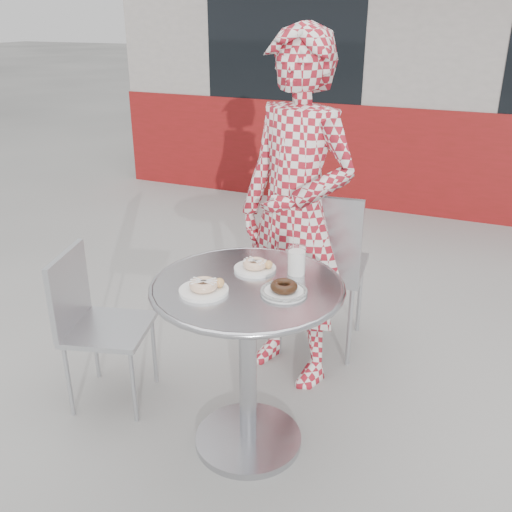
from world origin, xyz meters
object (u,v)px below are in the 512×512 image
at_px(plate_near, 205,287).
at_px(bistro_table, 248,326).
at_px(seated_person, 296,216).
at_px(plate_far, 256,266).
at_px(plate_checker, 284,290).
at_px(chair_far, 321,298).
at_px(chair_left, 110,357).
at_px(milk_cup, 297,261).

bearing_deg(plate_near, bistro_table, 46.25).
xyz_separation_m(seated_person, plate_far, (-0.00, -0.49, -0.07)).
bearing_deg(plate_checker, plate_near, -158.75).
bearing_deg(chair_far, seated_person, 73.89).
bearing_deg(chair_left, chair_far, -56.43).
distance_m(bistro_table, chair_far, 0.99).
bearing_deg(chair_far, milk_cup, 92.14).
relative_size(chair_left, plate_checker, 4.25).
xyz_separation_m(bistro_table, plate_far, (-0.02, 0.14, 0.21)).
bearing_deg(chair_left, plate_far, -96.94).
distance_m(bistro_table, chair_left, 0.84).
distance_m(seated_person, plate_far, 0.49).
relative_size(seated_person, plate_far, 9.96).
distance_m(chair_far, milk_cup, 0.96).
bearing_deg(milk_cup, chair_left, -171.11).
xyz_separation_m(chair_left, plate_checker, (0.92, -0.05, 0.57)).
relative_size(bistro_table, plate_checker, 4.33).
xyz_separation_m(bistro_table, plate_checker, (0.16, -0.02, 0.21)).
relative_size(bistro_table, plate_near, 4.12).
relative_size(chair_far, plate_far, 5.41).
relative_size(chair_far, seated_person, 0.54).
bearing_deg(bistro_table, plate_near, -133.75).
distance_m(bistro_table, plate_near, 0.28).
bearing_deg(seated_person, milk_cup, -50.85).
relative_size(plate_near, plate_checker, 1.05).
relative_size(chair_left, seated_person, 0.44).
relative_size(chair_left, milk_cup, 6.41).
bearing_deg(bistro_table, milk_cup, 49.16).
height_order(bistro_table, plate_far, plate_far).
bearing_deg(milk_cup, plate_far, -169.35).
xyz_separation_m(plate_checker, milk_cup, (-0.02, 0.19, 0.04)).
xyz_separation_m(bistro_table, plate_near, (-0.12, -0.13, 0.22)).
bearing_deg(bistro_table, plate_far, 99.53).
xyz_separation_m(chair_left, milk_cup, (0.91, 0.14, 0.61)).
height_order(chair_far, plate_near, chair_far).
bearing_deg(chair_left, milk_cup, -96.53).
bearing_deg(seated_person, chair_left, -121.98).
bearing_deg(plate_near, chair_left, 166.03).
distance_m(chair_far, plate_near, 1.21).
relative_size(chair_far, plate_checker, 5.20).
height_order(seated_person, plate_far, seated_person).
bearing_deg(bistro_table, chair_far, 87.76).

